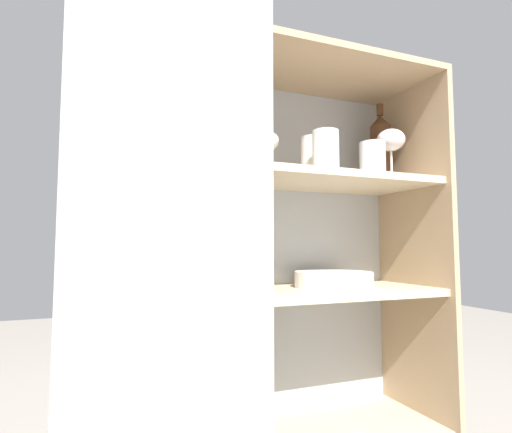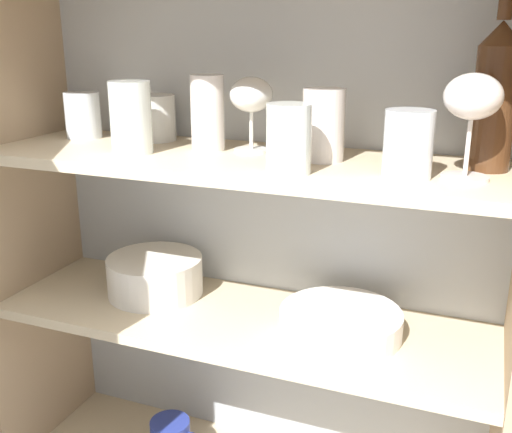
# 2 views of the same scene
# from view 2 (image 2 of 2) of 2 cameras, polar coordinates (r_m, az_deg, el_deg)

# --- Properties ---
(cupboard_back_panel) EXTENTS (0.98, 0.02, 1.26)m
(cupboard_back_panel) POSITION_cam_2_polar(r_m,az_deg,el_deg) (1.30, 1.12, -7.26)
(cupboard_back_panel) COLOR #B2B7BC
(cupboard_back_panel) RESTS_ON ground_plane
(cupboard_side_left) EXTENTS (0.02, 0.33, 1.26)m
(cupboard_side_left) POSITION_cam_2_polar(r_m,az_deg,el_deg) (1.41, -19.96, -6.28)
(cupboard_side_left) COLOR tan
(cupboard_side_left) RESTS_ON ground_plane
(cupboard_side_right) EXTENTS (0.02, 0.33, 1.26)m
(cupboard_side_right) POSITION_cam_2_polar(r_m,az_deg,el_deg) (1.10, 22.93, -13.72)
(cupboard_side_right) COLOR tan
(cupboard_side_right) RESTS_ON ground_plane
(shelf_board_middle) EXTENTS (0.94, 0.29, 0.02)m
(shelf_board_middle) POSITION_cam_2_polar(r_m,az_deg,el_deg) (1.17, -1.58, -9.88)
(shelf_board_middle) COLOR beige
(shelf_board_upper) EXTENTS (0.94, 0.29, 0.02)m
(shelf_board_upper) POSITION_cam_2_polar(r_m,az_deg,el_deg) (1.06, -1.72, 5.22)
(shelf_board_upper) COLOR beige
(tumbler_glass_0) EXTENTS (0.07, 0.07, 0.09)m
(tumbler_glass_0) POSITION_cam_2_polar(r_m,az_deg,el_deg) (1.29, -16.16, 9.26)
(tumbler_glass_0) COLOR white
(tumbler_glass_0) RESTS_ON shelf_board_upper
(tumbler_glass_1) EXTENTS (0.07, 0.07, 0.10)m
(tumbler_glass_1) POSITION_cam_2_polar(r_m,az_deg,el_deg) (0.92, 14.29, 6.68)
(tumbler_glass_1) COLOR white
(tumbler_glass_1) RESTS_ON shelf_board_upper
(tumbler_glass_2) EXTENTS (0.06, 0.06, 0.14)m
(tumbler_glass_2) POSITION_cam_2_polar(r_m,az_deg,el_deg) (1.11, -4.64, 9.80)
(tumbler_glass_2) COLOR silver
(tumbler_glass_2) RESTS_ON shelf_board_upper
(tumbler_glass_3) EXTENTS (0.07, 0.07, 0.12)m
(tumbler_glass_3) POSITION_cam_2_polar(r_m,az_deg,el_deg) (1.02, 6.45, 8.66)
(tumbler_glass_3) COLOR silver
(tumbler_glass_3) RESTS_ON shelf_board_upper
(tumbler_glass_4) EXTENTS (0.08, 0.08, 0.09)m
(tumbler_glass_4) POSITION_cam_2_polar(r_m,az_deg,el_deg) (1.23, -9.62, 9.26)
(tumbler_glass_4) COLOR white
(tumbler_glass_4) RESTS_ON shelf_board_upper
(tumbler_glass_5) EXTENTS (0.07, 0.07, 0.13)m
(tumbler_glass_5) POSITION_cam_2_polar(r_m,az_deg,el_deg) (1.10, -11.83, 9.21)
(tumbler_glass_5) COLOR white
(tumbler_glass_5) RESTS_ON shelf_board_upper
(tumbler_glass_6) EXTENTS (0.07, 0.07, 0.11)m
(tumbler_glass_6) POSITION_cam_2_polar(r_m,az_deg,el_deg) (0.93, 3.14, 7.40)
(tumbler_glass_6) COLOR white
(tumbler_glass_6) RESTS_ON shelf_board_upper
(wine_glass_0) EXTENTS (0.08, 0.08, 0.13)m
(wine_glass_0) POSITION_cam_2_polar(r_m,az_deg,el_deg) (1.08, -0.45, 11.20)
(wine_glass_0) COLOR white
(wine_glass_0) RESTS_ON shelf_board_upper
(wine_glass_1) EXTENTS (0.08, 0.08, 0.16)m
(wine_glass_1) POSITION_cam_2_polar(r_m,az_deg,el_deg) (0.93, 19.94, 10.21)
(wine_glass_1) COLOR silver
(wine_glass_1) RESTS_ON shelf_board_upper
(wine_bottle) EXTENTS (0.07, 0.07, 0.26)m
(wine_bottle) POSITION_cam_2_polar(r_m,az_deg,el_deg) (1.01, 21.81, 10.59)
(wine_bottle) COLOR #4C2D19
(wine_bottle) RESTS_ON shelf_board_upper
(plate_stack_white) EXTENTS (0.22, 0.22, 0.04)m
(plate_stack_white) POSITION_cam_2_polar(r_m,az_deg,el_deg) (1.10, 8.04, -9.98)
(plate_stack_white) COLOR white
(plate_stack_white) RESTS_ON shelf_board_middle
(mixing_bowl_large) EXTENTS (0.20, 0.20, 0.08)m
(mixing_bowl_large) POSITION_cam_2_polar(r_m,az_deg,el_deg) (1.26, -9.59, -5.43)
(mixing_bowl_large) COLOR silver
(mixing_bowl_large) RESTS_ON shelf_board_middle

